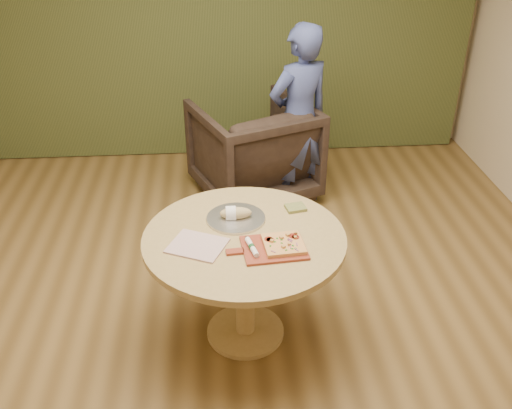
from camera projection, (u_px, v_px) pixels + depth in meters
The scene contains 12 objects.
room_shell at pixel (243, 138), 2.90m from camera, with size 5.04×6.04×2.84m.
curtain at pixel (225, 15), 5.40m from camera, with size 4.80×0.14×2.78m, color #343D1C.
pedestal_table at pixel (245, 255), 3.37m from camera, with size 1.18×1.18×0.75m.
pizza_paddle at pixel (272, 248), 3.18m from camera, with size 0.46×0.31×0.01m.
flatbread_pizza at pixel (284, 244), 3.18m from camera, with size 0.24×0.24×0.04m.
cutlery_roll at pixel (252, 247), 3.15m from camera, with size 0.07×0.20×0.03m.
newspaper at pixel (197, 246), 3.20m from camera, with size 0.30×0.25×0.01m, color white.
serving_tray at pixel (236, 218), 3.45m from camera, with size 0.36×0.36×0.02m.
bread_roll at pixel (234, 213), 3.43m from camera, with size 0.19×0.09×0.09m.
green_packet at pixel (296, 208), 3.55m from camera, with size 0.12×0.10×0.02m, color #565D2A.
armchair at pixel (254, 146), 5.02m from camera, with size 0.94×0.88×0.96m, color black.
person_standing at pixel (299, 119), 4.75m from camera, with size 0.58×0.38×1.58m, color #37437C.
Camera 1 is at (-0.14, -2.68, 2.57)m, focal length 40.00 mm.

